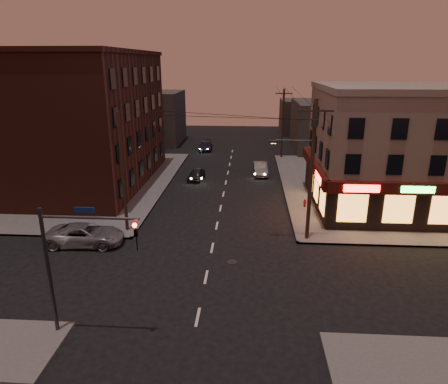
# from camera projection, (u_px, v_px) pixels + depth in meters

# --- Properties ---
(ground) EXTENTS (120.00, 120.00, 0.00)m
(ground) POSITION_uv_depth(u_px,v_px,m) (206.00, 277.00, 24.21)
(ground) COLOR black
(ground) RESTS_ON ground
(sidewalk_ne) EXTENTS (24.00, 28.00, 0.15)m
(sidewalk_ne) POSITION_uv_depth(u_px,v_px,m) (399.00, 188.00, 41.10)
(sidewalk_ne) COLOR #514F4C
(sidewalk_ne) RESTS_ON ground
(sidewalk_nw) EXTENTS (24.00, 28.00, 0.15)m
(sidewalk_nw) POSITION_uv_depth(u_px,v_px,m) (60.00, 181.00, 43.31)
(sidewalk_nw) COLOR #514F4C
(sidewalk_nw) RESTS_ON ground
(pizza_building) EXTENTS (15.85, 12.85, 10.50)m
(pizza_building) POSITION_uv_depth(u_px,v_px,m) (406.00, 148.00, 34.31)
(pizza_building) COLOR gray
(pizza_building) RESTS_ON sidewalk_ne
(brick_apartment) EXTENTS (12.00, 20.00, 13.00)m
(brick_apartment) POSITION_uv_depth(u_px,v_px,m) (85.00, 121.00, 41.05)
(brick_apartment) COLOR #482117
(brick_apartment) RESTS_ON sidewalk_nw
(bg_building_ne_a) EXTENTS (10.00, 12.00, 7.00)m
(bg_building_ne_a) POSITION_uv_depth(u_px,v_px,m) (329.00, 126.00, 58.30)
(bg_building_ne_a) COLOR #3F3D3A
(bg_building_ne_a) RESTS_ON ground
(bg_building_nw) EXTENTS (9.00, 10.00, 8.00)m
(bg_building_nw) POSITION_uv_depth(u_px,v_px,m) (153.00, 117.00, 63.60)
(bg_building_nw) COLOR #3F3D3A
(bg_building_nw) RESTS_ON ground
(bg_building_ne_b) EXTENTS (8.00, 8.00, 6.00)m
(bg_building_ne_b) POSITION_uv_depth(u_px,v_px,m) (303.00, 117.00, 71.86)
(bg_building_ne_b) COLOR #3F3D3A
(bg_building_ne_b) RESTS_ON ground
(utility_pole_main) EXTENTS (4.20, 0.44, 10.00)m
(utility_pole_main) POSITION_uv_depth(u_px,v_px,m) (310.00, 163.00, 27.51)
(utility_pole_main) COLOR #382619
(utility_pole_main) RESTS_ON sidewalk_ne
(utility_pole_far) EXTENTS (0.26, 0.26, 9.00)m
(utility_pole_far) POSITION_uv_depth(u_px,v_px,m) (283.00, 124.00, 52.70)
(utility_pole_far) COLOR #382619
(utility_pole_far) RESTS_ON sidewalk_ne
(utility_pole_west) EXTENTS (0.24, 0.24, 9.00)m
(utility_pole_west) POSITION_uv_depth(u_px,v_px,m) (123.00, 173.00, 29.34)
(utility_pole_west) COLOR #382619
(utility_pole_west) RESTS_ON sidewalk_nw
(traffic_signal) EXTENTS (4.49, 0.32, 6.47)m
(traffic_signal) POSITION_uv_depth(u_px,v_px,m) (69.00, 255.00, 17.94)
(traffic_signal) COLOR #333538
(traffic_signal) RESTS_ON ground
(suv_cross) EXTENTS (5.49, 2.71, 1.50)m
(suv_cross) POSITION_uv_depth(u_px,v_px,m) (85.00, 235.00, 28.32)
(suv_cross) COLOR gray
(suv_cross) RESTS_ON ground
(sedan_near) EXTENTS (1.87, 3.69, 1.21)m
(sedan_near) POSITION_uv_depth(u_px,v_px,m) (196.00, 175.00, 43.98)
(sedan_near) COLOR black
(sedan_near) RESTS_ON ground
(sedan_mid) EXTENTS (1.73, 4.40, 1.42)m
(sedan_mid) POSITION_uv_depth(u_px,v_px,m) (260.00, 169.00, 46.00)
(sedan_mid) COLOR #615F5B
(sedan_mid) RESTS_ON ground
(sedan_far) EXTENTS (1.94, 4.51, 1.29)m
(sedan_far) POSITION_uv_depth(u_px,v_px,m) (206.00, 146.00, 58.65)
(sedan_far) COLOR black
(sedan_far) RESTS_ON ground
(fire_hydrant) EXTENTS (0.33, 0.33, 0.72)m
(fire_hydrant) POSITION_uv_depth(u_px,v_px,m) (305.00, 202.00, 35.42)
(fire_hydrant) COLOR maroon
(fire_hydrant) RESTS_ON sidewalk_ne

